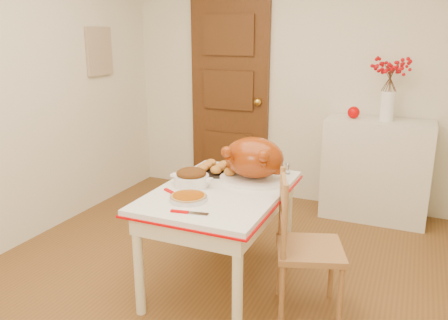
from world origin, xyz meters
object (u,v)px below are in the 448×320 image
at_px(turkey_platter, 254,160).
at_px(pumpkin_pie, 188,197).
at_px(chair_oak, 310,246).
at_px(sideboard, 376,170).
at_px(kitchen_table, 221,238).

bearing_deg(turkey_platter, pumpkin_pie, -116.10).
relative_size(chair_oak, pumpkin_pie, 3.90).
relative_size(sideboard, kitchen_table, 0.79).
bearing_deg(turkey_platter, sideboard, 63.10).
bearing_deg(chair_oak, pumpkin_pie, 87.24).
distance_m(kitchen_table, chair_oak, 0.62).
bearing_deg(kitchen_table, sideboard, 63.15).
height_order(chair_oak, pumpkin_pie, chair_oak).
bearing_deg(pumpkin_pie, sideboard, 64.22).
bearing_deg(chair_oak, turkey_platter, 38.93).
distance_m(sideboard, chair_oak, 1.71).
xyz_separation_m(sideboard, pumpkin_pie, (-0.92, -1.90, 0.26)).
xyz_separation_m(kitchen_table, pumpkin_pie, (-0.09, -0.27, 0.37)).
xyz_separation_m(chair_oak, turkey_platter, (-0.47, 0.30, 0.40)).
bearing_deg(sideboard, turkey_platter, -115.99).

